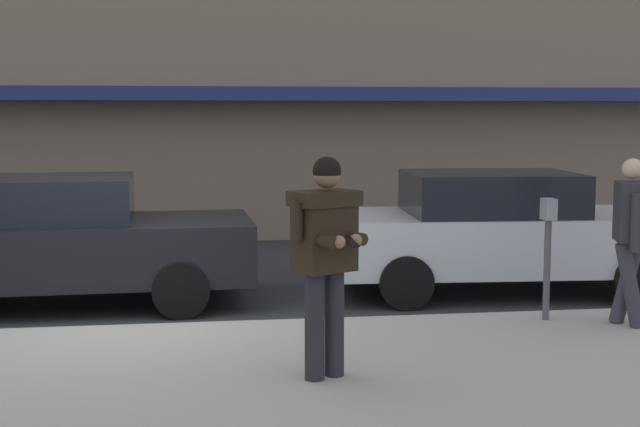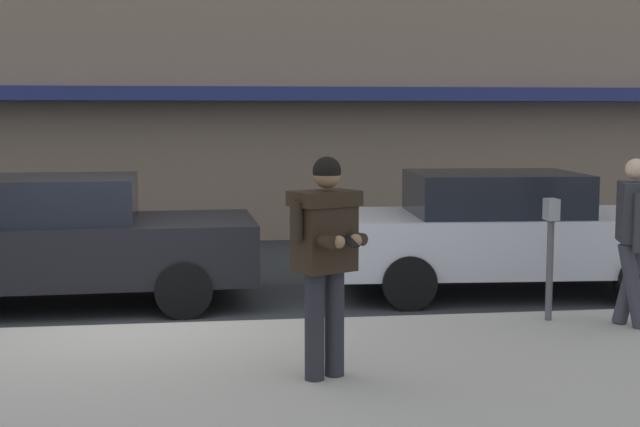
# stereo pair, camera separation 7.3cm
# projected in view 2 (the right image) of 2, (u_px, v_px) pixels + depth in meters

# --- Properties ---
(ground_plane) EXTENTS (80.00, 80.00, 0.00)m
(ground_plane) POSITION_uv_depth(u_px,v_px,m) (126.00, 333.00, 9.30)
(ground_plane) COLOR #2B2D30
(sidewalk) EXTENTS (32.00, 5.30, 0.14)m
(sidewalk) POSITION_uv_depth(u_px,v_px,m) (231.00, 413.00, 6.61)
(sidewalk) COLOR #A8A399
(sidewalk) RESTS_ON ground
(curb_paint_line) EXTENTS (28.00, 0.12, 0.01)m
(curb_paint_line) POSITION_uv_depth(u_px,v_px,m) (222.00, 328.00, 9.48)
(curb_paint_line) COLOR silver
(curb_paint_line) RESTS_ON ground
(parked_sedan_mid) EXTENTS (4.56, 2.04, 1.54)m
(parked_sedan_mid) POSITION_uv_depth(u_px,v_px,m) (59.00, 240.00, 10.48)
(parked_sedan_mid) COLOR black
(parked_sedan_mid) RESTS_ON ground
(parked_sedan_far) EXTENTS (4.61, 2.14, 1.54)m
(parked_sedan_far) POSITION_uv_depth(u_px,v_px,m) (504.00, 232.00, 11.23)
(parked_sedan_far) COLOR silver
(parked_sedan_far) RESTS_ON ground
(man_texting_on_phone) EXTENTS (0.63, 0.65, 1.81)m
(man_texting_on_phone) POSITION_uv_depth(u_px,v_px,m) (325.00, 243.00, 7.13)
(man_texting_on_phone) COLOR #23232B
(man_texting_on_phone) RESTS_ON sidewalk
(pedestrian_with_bag) EXTENTS (0.41, 0.70, 1.70)m
(pedestrian_with_bag) POSITION_uv_depth(u_px,v_px,m) (633.00, 231.00, 8.92)
(pedestrian_with_bag) COLOR #33333D
(pedestrian_with_bag) RESTS_ON sidewalk
(parking_meter) EXTENTS (0.12, 0.18, 1.27)m
(parking_meter) POSITION_uv_depth(u_px,v_px,m) (550.00, 241.00, 9.17)
(parking_meter) COLOR #4C4C51
(parking_meter) RESTS_ON sidewalk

